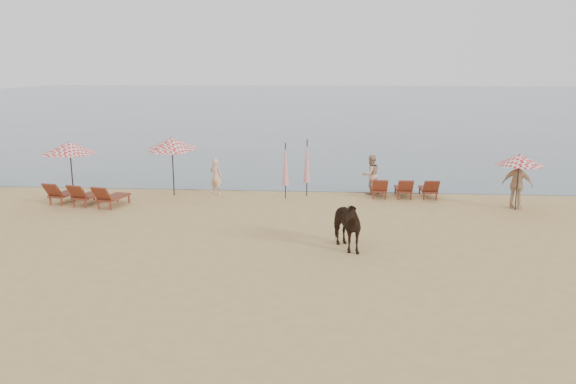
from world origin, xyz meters
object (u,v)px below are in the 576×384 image
Objects in this scene: umbrella_open_left_a at (70,148)px; beachgoer_right_a at (371,175)px; umbrella_closed_left at (285,164)px; beachgoer_right_b at (517,185)px; lounger_cluster_left at (86,194)px; umbrella_closed_right at (307,161)px; beachgoer_left at (216,176)px; lounger_cluster_right at (404,188)px; umbrella_open_right at (519,160)px; umbrella_open_left_b at (172,143)px; cow at (343,224)px.

beachgoer_right_a is (12.09, 2.41, -1.37)m from umbrella_open_left_a.
beachgoer_right_b is (9.01, -1.06, -0.49)m from umbrella_closed_left.
umbrella_closed_right is (8.64, 2.33, 1.04)m from lounger_cluster_left.
umbrella_closed_left is at bearing 20.84° from beachgoer_right_b.
beachgoer_right_b reaches higher than beachgoer_left.
lounger_cluster_right is 4.39m from beachgoer_right_b.
umbrella_closed_right reaches higher than beachgoer_right_b.
umbrella_closed_left is 1.49× the size of beachgoer_left.
lounger_cluster_right is 4.64m from umbrella_open_right.
umbrella_open_left_a is at bearing 163.42° from umbrella_open_right.
umbrella_open_right is at bearing -7.06° from umbrella_open_left_a.
beachgoer_left is 0.82× the size of beachgoer_right_b.
lounger_cluster_right is 1.72× the size of beachgoer_left.
umbrella_closed_left is at bearing -147.31° from umbrella_closed_right.
beachgoer_right_a is (-5.34, 2.41, -1.11)m from umbrella_open_right.
lounger_cluster_right is 1.11× the size of umbrella_closed_right.
beachgoer_left is (-3.90, 0.02, -0.70)m from umbrella_closed_right.
lounger_cluster_left is 16.81m from beachgoer_right_b.
beachgoer_right_a is at bearing 15.44° from umbrella_open_left_b.
beachgoer_right_b is at bearing 129.46° from beachgoer_right_a.
cow is (7.04, -6.76, -1.44)m from umbrella_open_left_b.
cow is 0.97× the size of beachgoer_right_b.
umbrella_closed_right is (9.37, 1.85, -0.73)m from umbrella_open_left_a.
beachgoer_left is at bearing 11.82° from umbrella_open_left_a.
umbrella_open_right is (4.01, -1.74, 1.54)m from lounger_cluster_right.
umbrella_open_right is at bearing -23.57° from lounger_cluster_right.
cow is at bearing -32.96° from umbrella_open_left_a.
umbrella_open_left_b is at bearing -176.98° from umbrella_closed_right.
umbrella_open_right reaches higher than lounger_cluster_left.
umbrella_open_left_b reaches higher than beachgoer_right_b.
beachgoer_right_a is at bearing 5.66° from beachgoer_right_b.
umbrella_closed_right is (-4.06, 0.11, 1.07)m from lounger_cluster_right.
umbrella_closed_left is (-8.93, 1.29, -0.52)m from umbrella_open_right.
umbrella_open_left_a is at bearing -168.85° from umbrella_closed_right.
umbrella_open_left_a reaches higher than beachgoer_right_b.
umbrella_open_left_b is 13.82m from umbrella_open_right.
lounger_cluster_left is 8.03m from umbrella_closed_left.
lounger_cluster_right is at bearing 124.57° from beachgoer_right_a.
lounger_cluster_left is at bearing 30.00° from beachgoer_right_b.
umbrella_open_right is at bearing 98.15° from beachgoer_right_b.
umbrella_open_left_b reaches higher than umbrella_closed_left.
umbrella_open_left_a reaches higher than umbrella_open_right.
beachgoer_right_b reaches higher than lounger_cluster_right.
umbrella_open_left_b is at bearing 15.63° from umbrella_open_left_a.
cow is 1.09× the size of beachgoer_right_a.
lounger_cluster_right is 1.04× the size of umbrella_open_left_b.
umbrella_closed_left is at bearing 84.17° from cow.
beachgoer_left is at bearing 39.29° from lounger_cluster_left.
umbrella_closed_right is at bearing 12.58° from umbrella_open_left_b.
umbrella_open_left_b is (-9.72, -0.19, 1.82)m from lounger_cluster_right.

